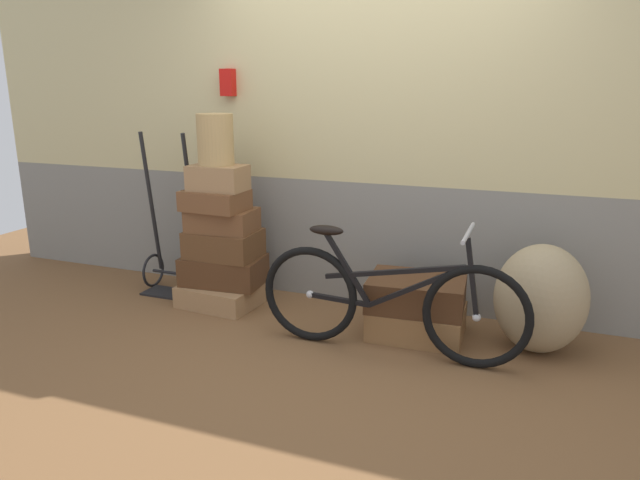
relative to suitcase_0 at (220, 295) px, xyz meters
name	(u,v)px	position (x,y,z in m)	size (l,w,h in m)	color
ground	(338,346)	(1.05, -0.29, -0.11)	(8.85, 5.20, 0.06)	brown
station_building	(380,124)	(1.06, 0.55, 1.26)	(6.85, 0.74, 2.68)	gray
suitcase_0	(220,295)	(0.00, 0.00, 0.00)	(0.56, 0.41, 0.16)	#9E754C
suitcase_1	(224,270)	(0.01, 0.05, 0.18)	(0.59, 0.38, 0.21)	#4C2D19
suitcase_2	(224,244)	(0.02, 0.06, 0.39)	(0.52, 0.37, 0.20)	brown
suitcase_3	(222,220)	(0.02, 0.05, 0.57)	(0.48, 0.33, 0.16)	brown
suitcase_4	(215,200)	(0.00, 0.00, 0.73)	(0.44, 0.32, 0.14)	brown
suitcase_5	(218,178)	(0.02, 0.01, 0.89)	(0.40, 0.26, 0.18)	#9E754C
suitcase_6	(417,321)	(1.50, 0.00, 0.02)	(0.60, 0.47, 0.19)	olive
suitcase_7	(416,293)	(1.49, 0.00, 0.21)	(0.62, 0.45, 0.20)	#4C2D19
wicker_basket	(215,140)	(0.01, 0.03, 1.16)	(0.26, 0.26, 0.36)	tan
luggage_trolley	(173,256)	(-0.51, 0.15, 0.21)	(0.46, 0.36, 1.27)	black
burlap_sack	(541,299)	(2.25, 0.03, 0.26)	(0.56, 0.47, 0.69)	#9E8966
bicycle	(388,301)	(1.38, -0.34, 0.26)	(1.67, 0.46, 0.82)	black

